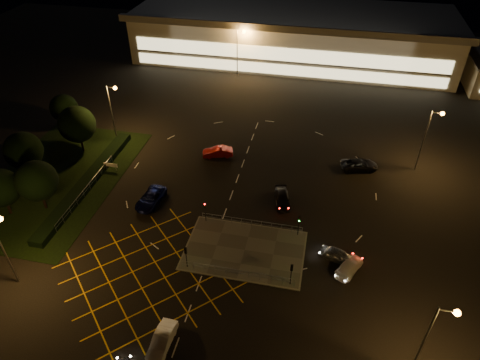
% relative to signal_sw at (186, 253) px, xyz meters
% --- Properties ---
extents(ground, '(180.00, 180.00, 0.00)m').
position_rel_signal_sw_xyz_m(ground, '(4.00, 5.99, -2.37)').
color(ground, black).
rests_on(ground, ground).
extents(pedestrian_island, '(14.00, 9.00, 0.12)m').
position_rel_signal_sw_xyz_m(pedestrian_island, '(6.00, 3.99, -2.31)').
color(pedestrian_island, '#4C4944').
rests_on(pedestrian_island, ground).
extents(grass_verge, '(18.00, 30.00, 0.08)m').
position_rel_signal_sw_xyz_m(grass_verge, '(-24.00, 11.99, -2.33)').
color(grass_verge, black).
rests_on(grass_verge, ground).
extents(hedge, '(2.00, 26.00, 1.00)m').
position_rel_signal_sw_xyz_m(hedge, '(-19.00, 11.99, -1.87)').
color(hedge, black).
rests_on(hedge, ground).
extents(supermarket, '(72.00, 26.50, 10.50)m').
position_rel_signal_sw_xyz_m(supermarket, '(4.00, 67.95, 2.95)').
color(supermarket, beige).
rests_on(supermarket, ground).
extents(streetlight_sw, '(1.78, 0.56, 10.03)m').
position_rel_signal_sw_xyz_m(streetlight_sw, '(-17.56, -6.01, 4.20)').
color(streetlight_sw, slate).
rests_on(streetlight_sw, ground).
extents(streetlight_se, '(1.78, 0.56, 10.03)m').
position_rel_signal_sw_xyz_m(streetlight_se, '(24.44, -8.01, 4.20)').
color(streetlight_se, slate).
rests_on(streetlight_se, ground).
extents(streetlight_nw, '(1.78, 0.56, 10.03)m').
position_rel_signal_sw_xyz_m(streetlight_nw, '(-19.56, 23.99, 4.20)').
color(streetlight_nw, slate).
rests_on(streetlight_nw, ground).
extents(streetlight_ne, '(1.78, 0.56, 10.03)m').
position_rel_signal_sw_xyz_m(streetlight_ne, '(28.44, 25.99, 4.20)').
color(streetlight_ne, slate).
rests_on(streetlight_ne, ground).
extents(streetlight_far_left, '(1.78, 0.56, 10.03)m').
position_rel_signal_sw_xyz_m(streetlight_far_left, '(-5.56, 53.99, 4.20)').
color(streetlight_far_left, slate).
rests_on(streetlight_far_left, ground).
extents(streetlight_far_right, '(1.78, 0.56, 10.03)m').
position_rel_signal_sw_xyz_m(streetlight_far_right, '(34.44, 55.99, 4.20)').
color(streetlight_far_right, slate).
rests_on(streetlight_far_right, ground).
extents(signal_sw, '(0.28, 0.30, 3.15)m').
position_rel_signal_sw_xyz_m(signal_sw, '(0.00, 0.00, 0.00)').
color(signal_sw, black).
rests_on(signal_sw, pedestrian_island).
extents(signal_se, '(0.28, 0.30, 3.15)m').
position_rel_signal_sw_xyz_m(signal_se, '(12.00, 0.00, 0.00)').
color(signal_se, black).
rests_on(signal_se, pedestrian_island).
extents(signal_nw, '(0.28, 0.30, 3.15)m').
position_rel_signal_sw_xyz_m(signal_nw, '(0.00, 7.99, 0.00)').
color(signal_nw, black).
rests_on(signal_nw, pedestrian_island).
extents(signal_ne, '(0.28, 0.30, 3.15)m').
position_rel_signal_sw_xyz_m(signal_ne, '(12.00, 7.99, 0.00)').
color(signal_ne, black).
rests_on(signal_ne, pedestrian_island).
extents(tree_a, '(5.04, 5.04, 6.86)m').
position_rel_signal_sw_xyz_m(tree_a, '(-26.00, 3.99, 1.97)').
color(tree_a, black).
rests_on(tree_a, ground).
extents(tree_b, '(5.40, 5.40, 7.35)m').
position_rel_signal_sw_xyz_m(tree_b, '(-28.00, 11.99, 2.28)').
color(tree_b, black).
rests_on(tree_b, ground).
extents(tree_c, '(5.76, 5.76, 7.84)m').
position_rel_signal_sw_xyz_m(tree_c, '(-24.00, 19.99, 2.59)').
color(tree_c, black).
rests_on(tree_c, ground).
extents(tree_d, '(4.68, 4.68, 6.37)m').
position_rel_signal_sw_xyz_m(tree_d, '(-30.00, 25.99, 1.65)').
color(tree_d, black).
rests_on(tree_d, ground).
extents(tree_e, '(5.40, 5.40, 7.35)m').
position_rel_signal_sw_xyz_m(tree_e, '(-22.00, 5.99, 2.28)').
color(tree_e, black).
rests_on(tree_e, ground).
extents(car_queue_white, '(1.83, 4.70, 1.53)m').
position_rel_signal_sw_xyz_m(car_queue_white, '(0.70, -10.01, -1.60)').
color(car_queue_white, silver).
rests_on(car_queue_white, ground).
extents(car_left_blue, '(3.18, 5.88, 1.57)m').
position_rel_signal_sw_xyz_m(car_left_blue, '(-8.42, 10.05, -1.58)').
color(car_left_blue, '#0B1043').
rests_on(car_left_blue, ground).
extents(car_far_dkgrey, '(3.01, 5.07, 1.38)m').
position_rel_signal_sw_xyz_m(car_far_dkgrey, '(9.21, 14.00, -1.68)').
color(car_far_dkgrey, black).
rests_on(car_far_dkgrey, ground).
extents(car_right_silver, '(4.61, 2.92, 1.46)m').
position_rel_signal_sw_xyz_m(car_right_silver, '(17.07, 4.89, -1.64)').
color(car_right_silver, '#9B9FA2').
rests_on(car_right_silver, ground).
extents(car_circ_red, '(5.06, 2.95, 1.58)m').
position_rel_signal_sw_xyz_m(car_circ_red, '(-2.35, 23.17, -1.58)').
color(car_circ_red, maroon).
rests_on(car_circ_red, ground).
extents(car_east_grey, '(6.07, 3.88, 1.56)m').
position_rel_signal_sw_xyz_m(car_east_grey, '(19.61, 24.26, -1.59)').
color(car_east_grey, black).
rests_on(car_east_grey, ground).
extents(car_approach_white, '(3.73, 4.95, 1.33)m').
position_rel_signal_sw_xyz_m(car_approach_white, '(18.37, 3.46, -1.70)').
color(car_approach_white, '#BABABA').
rests_on(car_approach_white, ground).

